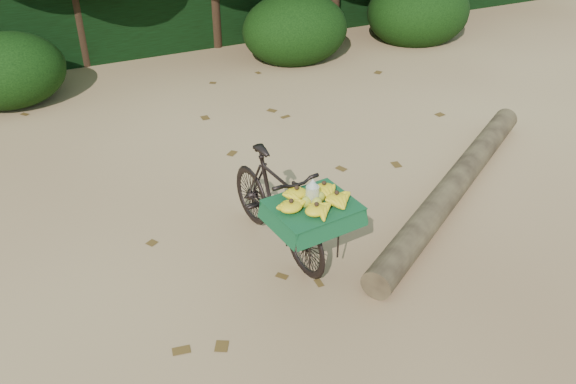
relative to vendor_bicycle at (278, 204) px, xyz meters
name	(u,v)px	position (x,y,z in m)	size (l,w,h in m)	color
ground	(343,201)	(0.98, 0.45, -0.50)	(80.00, 80.00, 0.00)	tan
vendor_bicycle	(278,204)	(0.00, 0.00, 0.00)	(0.77, 1.76, 0.98)	black
fallen_log	(455,185)	(2.13, 0.02, -0.36)	(0.29, 0.29, 3.99)	brown
bush_clumps	(240,41)	(1.48, 4.75, -0.05)	(8.80, 1.70, 0.90)	black
leaf_litter	(315,174)	(0.98, 1.10, -0.50)	(7.00, 7.30, 0.01)	#4F3515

